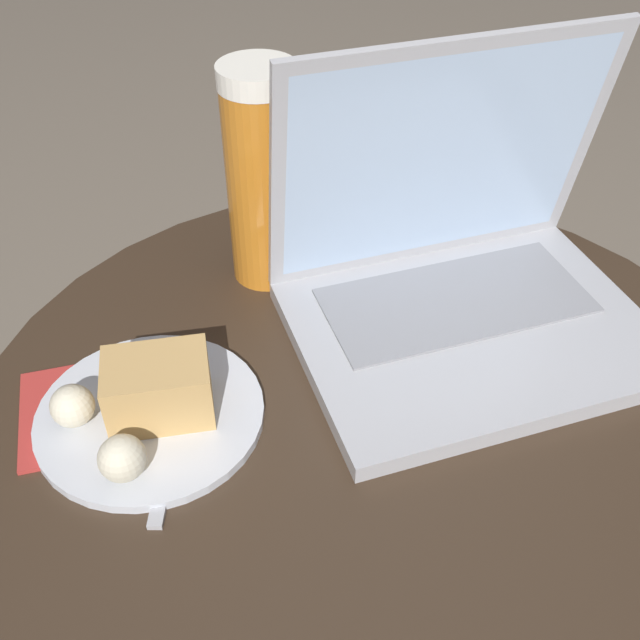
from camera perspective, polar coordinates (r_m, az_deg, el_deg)
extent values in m
cylinder|color=black|center=(0.88, 3.60, -17.60)|extent=(0.07, 0.07, 0.46)
cylinder|color=#38281C|center=(0.69, 4.43, -7.03)|extent=(0.74, 0.74, 0.02)
cube|color=#B7332D|center=(0.70, -15.19, -6.11)|extent=(0.17, 0.12, 0.00)
cube|color=#B2B2B7|center=(0.75, 11.50, -0.90)|extent=(0.36, 0.28, 0.02)
cube|color=gray|center=(0.77, 10.30, 1.49)|extent=(0.27, 0.14, 0.00)
cube|color=#B2B2B7|center=(0.75, 9.13, 12.01)|extent=(0.35, 0.08, 0.25)
cube|color=silver|center=(0.75, 9.22, 11.87)|extent=(0.32, 0.07, 0.23)
cylinder|color=#C6701E|center=(0.77, -4.35, 10.07)|extent=(0.07, 0.07, 0.21)
cylinder|color=white|center=(0.72, -4.84, 18.06)|extent=(0.08, 0.08, 0.02)
cylinder|color=silver|center=(0.68, -12.79, -7.06)|extent=(0.20, 0.20, 0.01)
cube|color=tan|center=(0.66, -12.21, -5.07)|extent=(0.09, 0.07, 0.06)
sphere|color=beige|center=(0.68, -18.35, -6.22)|extent=(0.04, 0.04, 0.04)
sphere|color=beige|center=(0.62, -14.84, -10.15)|extent=(0.04, 0.04, 0.04)
cube|color=#B2B2B7|center=(0.64, -11.58, -10.93)|extent=(0.04, 0.12, 0.01)
cube|color=#B2B2B7|center=(0.70, -10.47, -5.56)|extent=(0.04, 0.05, 0.01)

